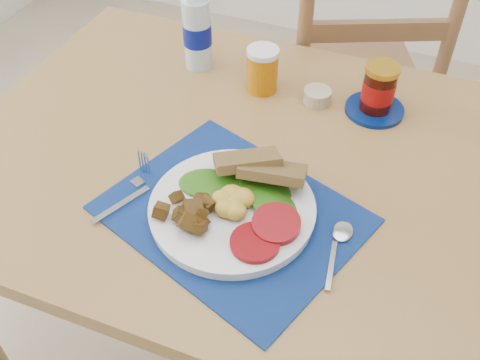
# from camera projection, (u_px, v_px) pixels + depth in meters

# --- Properties ---
(table) EXTENTS (1.40, 0.90, 0.75)m
(table) POSITION_uv_depth(u_px,v_px,m) (290.00, 196.00, 1.20)
(table) COLOR brown
(table) RESTS_ON ground
(chair_far) EXTENTS (0.59, 0.58, 1.22)m
(chair_far) POSITION_uv_depth(u_px,v_px,m) (360.00, 58.00, 1.68)
(chair_far) COLOR brown
(chair_far) RESTS_ON ground
(placemat) EXTENTS (0.54, 0.48, 0.00)m
(placemat) POSITION_uv_depth(u_px,v_px,m) (232.00, 214.00, 1.04)
(placemat) COLOR black
(placemat) RESTS_ON table
(breakfast_plate) EXTENTS (0.30, 0.30, 0.07)m
(breakfast_plate) POSITION_uv_depth(u_px,v_px,m) (228.00, 206.00, 1.03)
(breakfast_plate) COLOR silver
(breakfast_plate) RESTS_ON placemat
(fork) EXTENTS (0.07, 0.18, 0.00)m
(fork) POSITION_uv_depth(u_px,v_px,m) (132.00, 190.00, 1.08)
(fork) COLOR #B2B5BA
(fork) RESTS_ON placemat
(spoon) EXTENTS (0.04, 0.16, 0.00)m
(spoon) POSITION_uv_depth(u_px,v_px,m) (339.00, 243.00, 0.99)
(spoon) COLOR #B2B5BA
(spoon) RESTS_ON placemat
(water_bottle) EXTENTS (0.07, 0.07, 0.24)m
(water_bottle) POSITION_uv_depth(u_px,v_px,m) (197.00, 28.00, 1.33)
(water_bottle) COLOR #ADBFCC
(water_bottle) RESTS_ON table
(juice_glass) EXTENTS (0.07, 0.07, 0.10)m
(juice_glass) POSITION_uv_depth(u_px,v_px,m) (262.00, 71.00, 1.29)
(juice_glass) COLOR #B46104
(juice_glass) RESTS_ON table
(ramekin) EXTENTS (0.06, 0.06, 0.03)m
(ramekin) POSITION_uv_depth(u_px,v_px,m) (317.00, 96.00, 1.28)
(ramekin) COLOR tan
(ramekin) RESTS_ON table
(jam_on_saucer) EXTENTS (0.13, 0.13, 0.12)m
(jam_on_saucer) POSITION_uv_depth(u_px,v_px,m) (378.00, 92.00, 1.23)
(jam_on_saucer) COLOR #051953
(jam_on_saucer) RESTS_ON table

